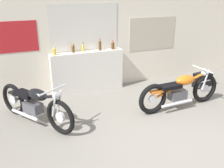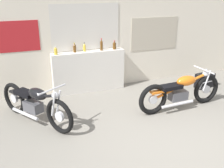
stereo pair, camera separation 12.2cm
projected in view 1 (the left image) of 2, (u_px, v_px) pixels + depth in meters
ground_plane at (179, 144)px, 4.59m from camera, size 24.00×24.00×0.00m
wall_back at (111, 34)px, 6.77m from camera, size 10.00×0.07×2.80m
sill_counter at (87, 72)px, 6.68m from camera, size 1.85×0.28×1.04m
bottle_leftmost at (54, 51)px, 6.15m from camera, size 0.07×0.07×0.20m
bottle_left_center at (73, 48)px, 6.38m from camera, size 0.07×0.07×0.24m
bottle_center at (83, 48)px, 6.47m from camera, size 0.06×0.06×0.22m
bottle_right_center at (100, 45)px, 6.56m from camera, size 0.07×0.07×0.30m
bottle_rightmost at (113, 45)px, 6.70m from camera, size 0.08×0.08×0.22m
motorcycle_orange at (180, 91)px, 5.79m from camera, size 2.11×0.64×0.84m
motorcycle_black at (35, 104)px, 5.13m from camera, size 1.20×1.78×0.86m
hard_case_black at (202, 80)px, 7.09m from camera, size 0.54×0.32×0.41m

